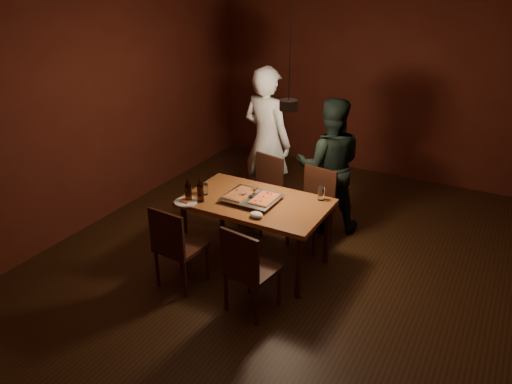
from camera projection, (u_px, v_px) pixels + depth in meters
The scene contains 19 objects.
room_shell at pixel (288, 139), 5.00m from camera, with size 6.00×6.00×6.00m.
dining_table at pixel (256, 207), 5.24m from camera, with size 1.50×0.90×0.75m.
chair_far_left at pixel (264, 185), 6.10m from camera, with size 0.50×0.50×0.49m.
chair_far_right at pixel (314, 200), 5.72m from camera, with size 0.48×0.48×0.49m.
chair_near_left at pixel (175, 241), 4.87m from camera, with size 0.45×0.45×0.49m.
chair_near_right at pixel (247, 264), 4.50m from camera, with size 0.47×0.47×0.49m.
pizza_tray at pixel (252, 199), 5.20m from camera, with size 0.55×0.45×0.05m, color silver.
pizza_meat at pixel (241, 193), 5.23m from camera, with size 0.23×0.36×0.02m, color maroon.
pizza_cheese at pixel (264, 198), 5.12m from camera, with size 0.21×0.34×0.02m, color gold.
spatula at pixel (252, 194), 5.20m from camera, with size 0.09×0.24×0.04m, color silver, non-canonical shape.
beer_bottle_a at pixel (188, 190), 5.14m from camera, with size 0.07×0.07×0.27m.
beer_bottle_b at pixel (200, 190), 5.14m from camera, with size 0.07×0.07×0.27m.
water_glass_left at pixel (204, 189), 5.33m from camera, with size 0.08×0.08×0.12m, color silver.
water_glass_right at pixel (321, 194), 5.19m from camera, with size 0.07×0.07×0.15m, color silver.
plate_slice at pixel (186, 202), 5.16m from camera, with size 0.24×0.24×0.03m.
napkin at pixel (256, 215), 4.85m from camera, with size 0.14×0.10×0.06m, color white.
diner_white at pixel (267, 142), 6.31m from camera, with size 0.69×0.46×1.90m, color silver.
diner_dark at pixel (329, 166), 5.91m from camera, with size 0.80×0.62×1.64m, color black.
pendant_lamp at pixel (289, 104), 4.85m from camera, with size 0.18×0.18×1.10m.
Camera 1 is at (2.01, -4.33, 3.01)m, focal length 35.00 mm.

